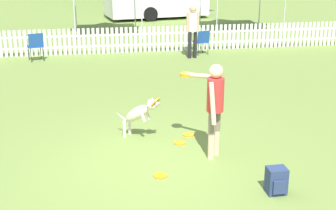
% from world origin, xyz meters
% --- Properties ---
extents(ground_plane, '(240.00, 240.00, 0.00)m').
position_xyz_m(ground_plane, '(0.00, 0.00, 0.00)').
color(ground_plane, olive).
extents(handler_person, '(0.66, 1.03, 1.62)m').
position_xyz_m(handler_person, '(1.03, 0.20, 1.01)').
color(handler_person, beige).
rests_on(handler_person, ground_plane).
extents(leaping_dog, '(0.83, 0.74, 0.87)m').
position_xyz_m(leaping_dog, '(-0.09, 1.16, 0.52)').
color(leaping_dog, beige).
rests_on(leaping_dog, ground_plane).
extents(frisbee_near_handler, '(0.21, 0.21, 0.02)m').
position_xyz_m(frisbee_near_handler, '(0.59, 0.82, 0.01)').
color(frisbee_near_handler, orange).
rests_on(frisbee_near_handler, ground_plane).
extents(frisbee_near_dog, '(0.21, 0.21, 0.02)m').
position_xyz_m(frisbee_near_dog, '(0.04, -0.39, 0.01)').
color(frisbee_near_dog, orange).
rests_on(frisbee_near_dog, ground_plane).
extents(frisbee_midfield, '(0.21, 0.21, 0.02)m').
position_xyz_m(frisbee_midfield, '(0.83, 1.17, 0.01)').
color(frisbee_midfield, orange).
rests_on(frisbee_midfield, ground_plane).
extents(backpack_on_grass, '(0.28, 0.27, 0.40)m').
position_xyz_m(backpack_on_grass, '(1.62, -1.19, 0.20)').
color(backpack_on_grass, navy).
rests_on(backpack_on_grass, ground_plane).
extents(picket_fence, '(17.59, 0.04, 0.86)m').
position_xyz_m(picket_fence, '(-0.00, 8.65, 0.43)').
color(picket_fence, white).
rests_on(picket_fence, ground_plane).
extents(folding_chair_blue_left, '(0.51, 0.53, 0.81)m').
position_xyz_m(folding_chair_blue_left, '(2.74, 7.96, 0.48)').
color(folding_chair_blue_left, '#333338').
rests_on(folding_chair_blue_left, ground_plane).
extents(folding_chair_center, '(0.56, 0.58, 0.89)m').
position_xyz_m(folding_chair_center, '(-2.56, 7.90, 0.54)').
color(folding_chair_center, '#333338').
rests_on(folding_chair_center, ground_plane).
extents(spectator_standing, '(0.42, 0.27, 1.68)m').
position_xyz_m(spectator_standing, '(2.32, 7.52, 1.02)').
color(spectator_standing, black).
rests_on(spectator_standing, ground_plane).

